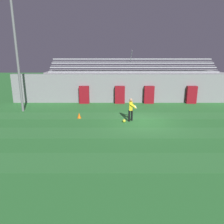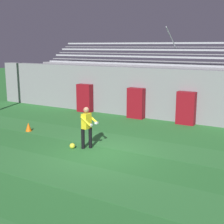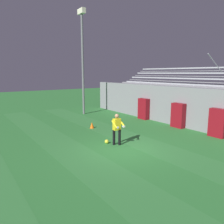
{
  "view_description": "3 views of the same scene",
  "coord_description": "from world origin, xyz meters",
  "px_view_note": "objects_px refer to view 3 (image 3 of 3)",
  "views": [
    {
      "loc": [
        -2.18,
        -14.98,
        4.81
      ],
      "look_at": [
        -2.23,
        -0.62,
        0.9
      ],
      "focal_mm": 35.0,
      "sensor_mm": 36.0,
      "label": 1
    },
    {
      "loc": [
        5.92,
        -9.57,
        4.0
      ],
      "look_at": [
        0.02,
        0.73,
        1.47
      ],
      "focal_mm": 50.0,
      "sensor_mm": 36.0,
      "label": 2
    },
    {
      "loc": [
        8.08,
        -6.39,
        3.75
      ],
      "look_at": [
        -2.13,
        0.81,
        1.52
      ],
      "focal_mm": 35.0,
      "sensor_mm": 36.0,
      "label": 3
    }
  ],
  "objects_px": {
    "padding_pillar_far_left": "(144,109)",
    "soccer_ball": "(107,142)",
    "floodlight_pole": "(82,51)",
    "padding_pillar_gate_left": "(178,115)",
    "traffic_cone": "(92,125)",
    "goalkeeper": "(117,127)",
    "padding_pillar_gate_right": "(218,123)"
  },
  "relations": [
    {
      "from": "padding_pillar_gate_left",
      "to": "traffic_cone",
      "type": "height_order",
      "value": "padding_pillar_gate_left"
    },
    {
      "from": "padding_pillar_far_left",
      "to": "soccer_ball",
      "type": "relative_size",
      "value": 7.74
    },
    {
      "from": "padding_pillar_far_left",
      "to": "floodlight_pole",
      "type": "distance_m",
      "value": 7.5
    },
    {
      "from": "padding_pillar_far_left",
      "to": "soccer_ball",
      "type": "height_order",
      "value": "padding_pillar_far_left"
    },
    {
      "from": "floodlight_pole",
      "to": "traffic_cone",
      "type": "height_order",
      "value": "floodlight_pole"
    },
    {
      "from": "padding_pillar_far_left",
      "to": "goalkeeper",
      "type": "bearing_deg",
      "value": -54.67
    },
    {
      "from": "soccer_ball",
      "to": "traffic_cone",
      "type": "bearing_deg",
      "value": 162.97
    },
    {
      "from": "padding_pillar_far_left",
      "to": "goalkeeper",
      "type": "height_order",
      "value": "padding_pillar_far_left"
    },
    {
      "from": "padding_pillar_gate_left",
      "to": "soccer_ball",
      "type": "xyz_separation_m",
      "value": [
        0.11,
        -6.06,
        -0.74
      ]
    },
    {
      "from": "goalkeeper",
      "to": "soccer_ball",
      "type": "relative_size",
      "value": 7.59
    },
    {
      "from": "padding_pillar_gate_left",
      "to": "floodlight_pole",
      "type": "bearing_deg",
      "value": -160.51
    },
    {
      "from": "padding_pillar_far_left",
      "to": "goalkeeper",
      "type": "relative_size",
      "value": 1.02
    },
    {
      "from": "soccer_ball",
      "to": "traffic_cone",
      "type": "height_order",
      "value": "traffic_cone"
    },
    {
      "from": "traffic_cone",
      "to": "padding_pillar_gate_right",
      "type": "bearing_deg",
      "value": 39.49
    },
    {
      "from": "goalkeeper",
      "to": "floodlight_pole",
      "type": "bearing_deg",
      "value": 162.71
    },
    {
      "from": "soccer_ball",
      "to": "traffic_cone",
      "type": "xyz_separation_m",
      "value": [
        -3.37,
        1.03,
        0.1
      ]
    },
    {
      "from": "goalkeeper",
      "to": "traffic_cone",
      "type": "relative_size",
      "value": 3.98
    },
    {
      "from": "padding_pillar_gate_left",
      "to": "floodlight_pole",
      "type": "xyz_separation_m",
      "value": [
        -8.35,
        -2.95,
        4.87
      ]
    },
    {
      "from": "floodlight_pole",
      "to": "soccer_ball",
      "type": "xyz_separation_m",
      "value": [
        8.45,
        -3.11,
        -5.61
      ]
    },
    {
      "from": "soccer_ball",
      "to": "traffic_cone",
      "type": "relative_size",
      "value": 0.52
    },
    {
      "from": "traffic_cone",
      "to": "floodlight_pole",
      "type": "bearing_deg",
      "value": 157.83
    },
    {
      "from": "padding_pillar_far_left",
      "to": "floodlight_pole",
      "type": "bearing_deg",
      "value": -148.81
    },
    {
      "from": "padding_pillar_gate_left",
      "to": "soccer_ball",
      "type": "relative_size",
      "value": 7.74
    },
    {
      "from": "padding_pillar_gate_left",
      "to": "padding_pillar_gate_right",
      "type": "bearing_deg",
      "value": 0.0
    },
    {
      "from": "padding_pillar_gate_left",
      "to": "padding_pillar_far_left",
      "type": "bearing_deg",
      "value": 180.0
    },
    {
      "from": "goalkeeper",
      "to": "padding_pillar_far_left",
      "type": "bearing_deg",
      "value": 125.33
    },
    {
      "from": "goalkeeper",
      "to": "traffic_cone",
      "type": "height_order",
      "value": "goalkeeper"
    },
    {
      "from": "padding_pillar_gate_right",
      "to": "traffic_cone",
      "type": "distance_m",
      "value": 7.93
    },
    {
      "from": "padding_pillar_gate_left",
      "to": "goalkeeper",
      "type": "height_order",
      "value": "padding_pillar_gate_left"
    },
    {
      "from": "padding_pillar_far_left",
      "to": "floodlight_pole",
      "type": "relative_size",
      "value": 0.18
    },
    {
      "from": "traffic_cone",
      "to": "soccer_ball",
      "type": "bearing_deg",
      "value": -17.03
    },
    {
      "from": "padding_pillar_gate_left",
      "to": "soccer_ball",
      "type": "height_order",
      "value": "padding_pillar_gate_left"
    }
  ]
}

